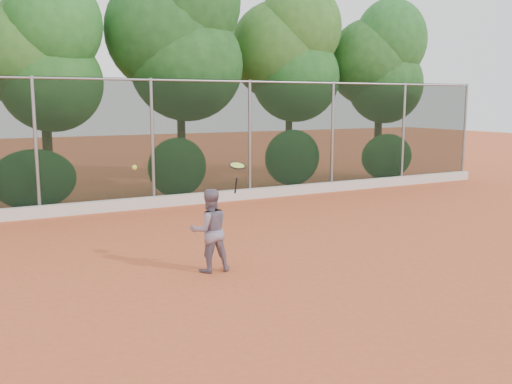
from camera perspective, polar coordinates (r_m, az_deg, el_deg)
name	(u,v)px	position (r m, az deg, el deg)	size (l,w,h in m)	color
ground	(284,272)	(9.84, 2.77, -8.03)	(80.00, 80.00, 0.00)	#C6562E
concrete_curb	(156,202)	(15.89, -9.95, -0.98)	(24.00, 0.20, 0.30)	silver
tennis_player	(210,230)	(9.75, -4.66, -3.85)	(0.70, 0.54, 1.43)	slate
chainlink_fence	(152,139)	(15.85, -10.33, 5.22)	(24.09, 0.09, 3.50)	black
foliage_backdrop	(110,48)	(17.64, -14.35, 13.74)	(23.70, 3.63, 7.55)	#44291A
tennis_racket	(237,168)	(9.61, -1.89, 2.44)	(0.31, 0.30, 0.55)	black
tennis_ball_in_flight	(134,167)	(8.63, -12.06, 2.42)	(0.07, 0.07, 0.07)	#C5EA35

